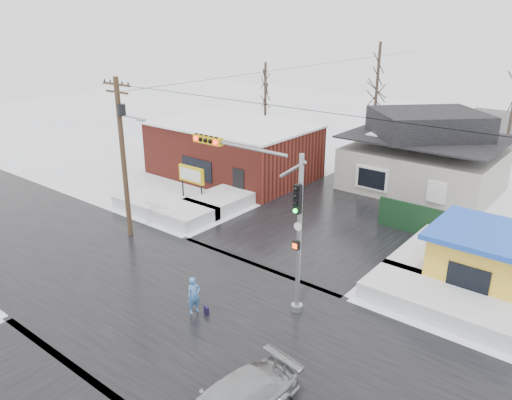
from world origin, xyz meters
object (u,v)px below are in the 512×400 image
Objects in this scene: utility_pole at (123,150)px; traffic_signal at (268,205)px; kiosk at (482,259)px; marquee_sign at (191,176)px; pedestrian at (194,296)px.

traffic_signal is at bearing -2.95° from utility_pole.
traffic_signal reaches higher than kiosk.
pedestrian is (9.65, -9.35, -1.10)m from marquee_sign.
marquee_sign is at bearing 150.28° from traffic_signal.
traffic_signal is 10.39m from utility_pole.
pedestrian is (-8.85, -9.85, -0.64)m from kiosk.
traffic_signal is at bearing -29.72° from marquee_sign.
utility_pole reaches higher than pedestrian.
pedestrian is at bearing -44.09° from marquee_sign.
traffic_signal is at bearing -135.16° from kiosk.
utility_pole reaches higher than kiosk.
marquee_sign reaches higher than pedestrian.
traffic_signal is at bearing -16.95° from pedestrian.
pedestrian is at bearing -21.37° from utility_pole.
utility_pole is (-10.36, 0.53, 0.57)m from traffic_signal.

